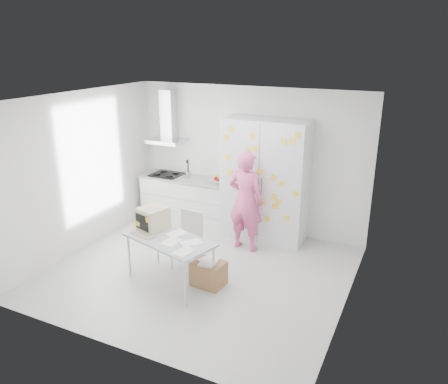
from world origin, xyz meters
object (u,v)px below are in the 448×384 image
at_px(cardboard_box, 209,273).
at_px(person, 246,201).
at_px(chair, 188,236).
at_px(desk, 158,227).

bearing_deg(cardboard_box, person, 89.54).
distance_m(chair, cardboard_box, 0.76).
relative_size(person, desk, 1.18).
height_order(person, cardboard_box, person).
xyz_separation_m(person, cardboard_box, (-0.01, -1.37, -0.69)).
height_order(person, desk, person).
height_order(desk, cardboard_box, desk).
distance_m(desk, chair, 0.61).
bearing_deg(chair, cardboard_box, -31.66).
bearing_deg(person, cardboard_box, 94.81).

